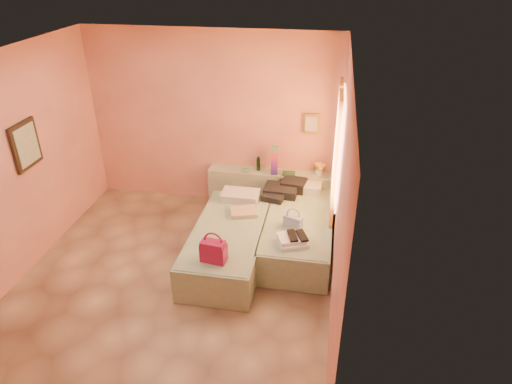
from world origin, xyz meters
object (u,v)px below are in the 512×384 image
Objects in this scene: blue_handbag at (293,222)px; towel_stack at (293,241)px; bed_left at (229,244)px; water_bottle at (258,164)px; magenta_handbag at (214,251)px; flower_vase at (319,167)px; bed_right at (298,231)px; green_book at (289,174)px; headboard_ledge at (272,189)px.

blue_handbag reaches higher than towel_stack.
towel_stack is at bearing -13.54° from bed_left.
blue_handbag is at bearing -62.73° from water_bottle.
water_bottle reaches higher than magenta_handbag.
bed_left is 1.95m from flower_vase.
flower_vase is at bearing 78.84° from bed_right.
magenta_handbag is 0.86× the size of towel_stack.
bed_right is 7.54× the size of flower_vase.
flower_vase is at bearing 5.26° from green_book.
towel_stack is (0.73, -1.74, -0.21)m from water_bottle.
flower_vase is at bearing -0.76° from water_bottle.
bed_left is at bearing 166.06° from towel_stack.
towel_stack reaches higher than bed_right.
flower_vase is at bearing 0.15° from headboard_ledge.
flower_vase is (0.74, 0.00, 0.46)m from headboard_ledge.
magenta_handbag is 1.03m from towel_stack.
towel_stack is at bearing -73.68° from headboard_ledge.
bed_right is 1.10m from green_book.
bed_right is 1.40m from water_bottle.
bed_left is at bearing -95.65° from water_bottle.
bed_left and bed_right have the same top height.
bed_right is at bearing 27.42° from bed_left.
blue_handbag is (0.19, -1.26, -0.09)m from green_book.
flower_vase is at bearing 82.28° from towel_stack.
towel_stack is at bearing -67.27° from water_bottle.
bed_right is at bearing -78.60° from green_book.
bed_left is 5.71× the size of towel_stack.
flower_vase is at bearing 53.97° from bed_left.
flower_vase is (0.96, -0.01, 0.02)m from water_bottle.
headboard_ledge is 8.24× the size of blue_handbag.
magenta_handbag reaches higher than green_book.
magenta_handbag is (-0.39, -2.23, 0.32)m from headboard_ledge.
headboard_ledge reaches higher than towel_stack.
green_book is 2.27m from magenta_handbag.
towel_stack is at bearing -62.08° from blue_handbag.
green_book reaches higher than bed_right.
magenta_handbag is at bearing -111.13° from blue_handbag.
headboard_ledge is 10.31× the size of green_book.
flower_vase reaches higher than bed_right.
bed_left is 7.54× the size of flower_vase.
green_book is at bearing 104.70° from bed_right.
blue_handbag reaches higher than bed_right.
green_book is at bearing 66.20° from bed_left.
flower_vase is at bearing 70.93° from magenta_handbag.
headboard_ledge is at bearing 106.32° from towel_stack.
water_bottle is 0.83× the size of flower_vase.
headboard_ledge reaches higher than bed_right.
green_book is (0.50, -0.08, -0.09)m from water_bottle.
towel_stack is (0.51, -1.73, 0.23)m from headboard_ledge.
blue_handbag is (-0.27, -1.33, -0.20)m from flower_vase.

